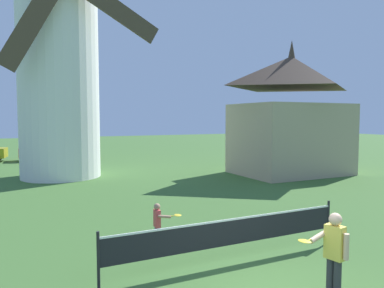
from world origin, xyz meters
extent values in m
cylinder|color=white|center=(-1.95, 16.14, 5.44)|extent=(4.14, 4.14, 10.87)
cylinder|color=black|center=(-2.76, 2.02, 0.55)|extent=(0.06, 0.06, 1.10)
cylinder|color=black|center=(3.04, 2.02, 0.55)|extent=(0.06, 0.06, 1.10)
cube|color=black|center=(0.14, 2.02, 0.68)|extent=(5.76, 0.01, 0.55)
cube|color=white|center=(0.14, 2.02, 0.97)|extent=(5.76, 0.02, 0.04)
cylinder|color=#333338|center=(1.00, -0.15, 0.34)|extent=(0.14, 0.14, 0.69)
cylinder|color=#333338|center=(0.98, -0.01, 0.34)|extent=(0.14, 0.14, 0.69)
cube|color=#E5CC4C|center=(0.99, -0.08, 0.99)|extent=(0.24, 0.37, 0.61)
sphere|color=#DBB28E|center=(0.99, -0.08, 1.41)|extent=(0.23, 0.23, 0.23)
cylinder|color=#DBB28E|center=(1.03, -0.29, 0.97)|extent=(0.10, 0.10, 0.46)
cylinder|color=#DBB28E|center=(0.75, 0.07, 1.09)|extent=(0.48, 0.19, 0.18)
cylinder|color=yellow|center=(0.57, 0.04, 1.09)|extent=(0.22, 0.07, 0.04)
ellipsoid|color=yellow|center=(0.35, -0.01, 1.09)|extent=(0.22, 0.27, 0.03)
cylinder|color=slate|center=(-0.97, 3.78, 0.24)|extent=(0.10, 0.10, 0.49)
cylinder|color=slate|center=(-0.98, 3.64, 0.24)|extent=(0.10, 0.10, 0.49)
cube|color=#DB4C4C|center=(-0.98, 3.71, 0.71)|extent=(0.15, 0.25, 0.44)
sphere|color=tan|center=(-0.98, 3.71, 1.00)|extent=(0.16, 0.16, 0.16)
cylinder|color=tan|center=(-0.96, 3.86, 0.69)|extent=(0.07, 0.07, 0.33)
cylinder|color=tan|center=(-0.84, 3.56, 0.77)|extent=(0.34, 0.09, 0.13)
cylinder|color=yellow|center=(-0.71, 3.55, 0.77)|extent=(0.22, 0.04, 0.04)
ellipsoid|color=yellow|center=(-0.49, 3.54, 0.77)|extent=(0.20, 0.25, 0.03)
cube|color=red|center=(-1.81, 25.04, 0.65)|extent=(4.46, 1.86, 0.70)
cube|color=#2D333D|center=(-1.81, 25.04, 1.28)|extent=(2.52, 1.59, 0.56)
cylinder|color=black|center=(-0.29, 25.83, 0.30)|extent=(0.61, 0.20, 0.60)
cylinder|color=black|center=(-0.35, 24.14, 0.30)|extent=(0.61, 0.20, 0.60)
cylinder|color=black|center=(-3.28, 25.94, 0.30)|extent=(0.61, 0.20, 0.60)
cylinder|color=black|center=(-3.34, 24.25, 0.30)|extent=(0.61, 0.20, 0.60)
cube|color=tan|center=(10.08, 11.67, 2.00)|extent=(6.00, 4.40, 4.00)
pyramid|color=#423328|center=(10.08, 11.67, 5.80)|extent=(6.30, 4.62, 1.80)
cone|color=#423328|center=(10.08, 11.67, 6.70)|extent=(0.70, 0.70, 1.80)
camera|label=1|loc=(-4.04, -4.67, 3.20)|focal=34.01mm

